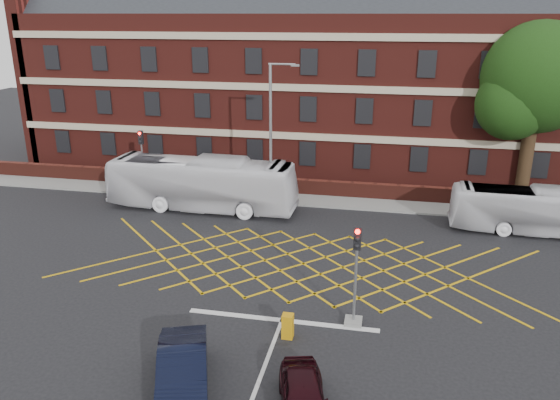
% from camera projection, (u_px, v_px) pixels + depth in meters
% --- Properties ---
extents(ground, '(120.00, 120.00, 0.00)m').
position_uv_depth(ground, '(297.00, 282.00, 25.81)').
color(ground, black).
rests_on(ground, ground).
extents(victorian_building, '(51.00, 12.17, 20.40)m').
position_uv_depth(victorian_building, '(348.00, 68.00, 43.58)').
color(victorian_building, '#551B15').
rests_on(victorian_building, ground).
extents(boundary_wall, '(56.00, 0.50, 1.10)m').
position_uv_depth(boundary_wall, '(329.00, 189.00, 37.67)').
color(boundary_wall, '#4D1C14').
rests_on(boundary_wall, ground).
extents(far_pavement, '(60.00, 3.00, 0.12)m').
position_uv_depth(far_pavement, '(327.00, 200.00, 36.90)').
color(far_pavement, slate).
rests_on(far_pavement, ground).
extents(box_junction_hatching, '(8.22, 8.22, 0.02)m').
position_uv_depth(box_junction_hatching, '(303.00, 264.00, 27.66)').
color(box_junction_hatching, '#CC990C').
rests_on(box_junction_hatching, ground).
extents(stop_line, '(8.00, 0.30, 0.02)m').
position_uv_depth(stop_line, '(282.00, 320.00, 22.56)').
color(stop_line, silver).
rests_on(stop_line, ground).
extents(bus_left, '(12.28, 3.17, 3.40)m').
position_uv_depth(bus_left, '(202.00, 184.00, 34.90)').
color(bus_left, white).
rests_on(bus_left, ground).
extents(bus_right, '(9.69, 2.45, 2.69)m').
position_uv_depth(bus_right, '(538.00, 211.00, 31.15)').
color(bus_right, silver).
rests_on(bus_right, ground).
extents(car_navy, '(3.10, 4.94, 1.54)m').
position_uv_depth(car_navy, '(183.00, 372.00, 18.12)').
color(car_navy, black).
rests_on(car_navy, ground).
extents(car_maroon, '(2.32, 3.88, 1.24)m').
position_uv_depth(car_maroon, '(303.00, 396.00, 17.18)').
color(car_maroon, black).
rests_on(car_maroon, ground).
extents(deciduous_tree, '(7.50, 7.21, 11.70)m').
position_uv_depth(deciduous_tree, '(536.00, 86.00, 35.33)').
color(deciduous_tree, black).
rests_on(deciduous_tree, ground).
extents(traffic_light_near, '(0.70, 0.70, 4.27)m').
position_uv_depth(traffic_light_near, '(355.00, 285.00, 21.76)').
color(traffic_light_near, slate).
rests_on(traffic_light_near, ground).
extents(traffic_light_far, '(0.70, 0.70, 4.27)m').
position_uv_depth(traffic_light_far, '(143.00, 166.00, 38.75)').
color(traffic_light_far, slate).
rests_on(traffic_light_far, ground).
extents(street_lamp, '(2.25, 1.00, 9.25)m').
position_uv_depth(street_lamp, '(272.00, 162.00, 34.16)').
color(street_lamp, slate).
rests_on(street_lamp, ground).
extents(direction_signs, '(1.10, 0.16, 2.20)m').
position_uv_depth(direction_signs, '(149.00, 172.00, 38.69)').
color(direction_signs, gray).
rests_on(direction_signs, ground).
extents(utility_cabinet, '(0.43, 0.40, 1.00)m').
position_uv_depth(utility_cabinet, '(288.00, 326.00, 21.24)').
color(utility_cabinet, '#C6880B').
rests_on(utility_cabinet, ground).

